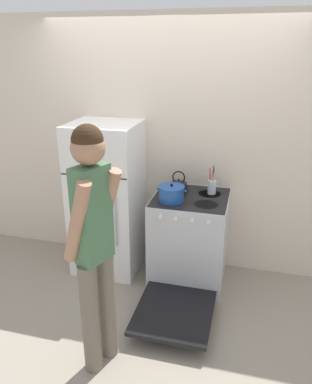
{
  "coord_description": "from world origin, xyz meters",
  "views": [
    {
      "loc": [
        0.8,
        -3.6,
        2.24
      ],
      "look_at": [
        -0.0,
        -0.49,
        0.98
      ],
      "focal_mm": 35.0,
      "sensor_mm": 36.0,
      "label": 1
    }
  ],
  "objects": [
    {
      "name": "stove_range",
      "position": [
        0.3,
        -0.38,
        0.45
      ],
      "size": [
        0.71,
        1.41,
        0.9
      ],
      "color": "silver",
      "rests_on": "ground_plane"
    },
    {
      "name": "person",
      "position": [
        -0.15,
        -1.58,
        1.03
      ],
      "size": [
        0.38,
        0.43,
        1.81
      ],
      "rotation": [
        0.0,
        0.0,
        1.22
      ],
      "color": "#6B6051",
      "rests_on": "ground_plane"
    },
    {
      "name": "wall_back",
      "position": [
        0.0,
        0.03,
        1.27
      ],
      "size": [
        10.0,
        0.06,
        2.55
      ],
      "color": "beige",
      "rests_on": "ground_plane"
    },
    {
      "name": "tea_kettle",
      "position": [
        0.15,
        -0.2,
        0.96
      ],
      "size": [
        0.21,
        0.17,
        0.21
      ],
      "color": "black",
      "rests_on": "stove_range"
    },
    {
      "name": "refrigerator",
      "position": [
        -0.57,
        -0.3,
        0.78
      ],
      "size": [
        0.66,
        0.63,
        1.56
      ],
      "color": "white",
      "rests_on": "ground_plane"
    },
    {
      "name": "utensil_jar",
      "position": [
        0.48,
        -0.2,
        0.98
      ],
      "size": [
        0.08,
        0.08,
        0.28
      ],
      "color": "silver",
      "rests_on": "stove_range"
    },
    {
      "name": "dutch_oven_pot",
      "position": [
        0.14,
        -0.48,
        0.98
      ],
      "size": [
        0.28,
        0.24,
        0.17
      ],
      "color": "#1E4C9E",
      "rests_on": "stove_range"
    },
    {
      "name": "ground_plane",
      "position": [
        0.0,
        0.0,
        0.0
      ],
      "size": [
        14.0,
        14.0,
        0.0
      ],
      "primitive_type": "plane",
      "color": "gray"
    }
  ]
}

